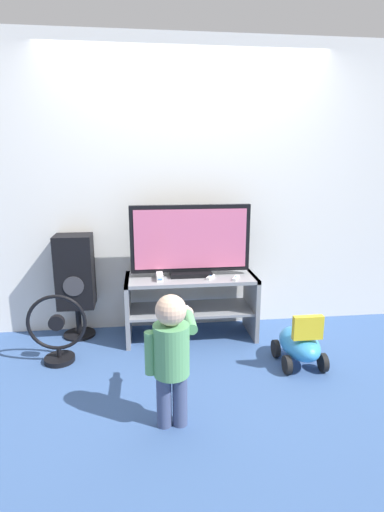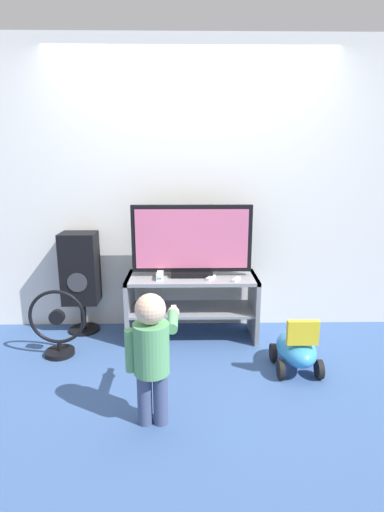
% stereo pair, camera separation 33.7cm
% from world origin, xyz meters
% --- Properties ---
extents(ground_plane, '(16.00, 16.00, 0.00)m').
position_xyz_m(ground_plane, '(0.00, 0.00, 0.00)').
color(ground_plane, '#38568C').
extents(wall_back, '(10.00, 0.06, 2.60)m').
position_xyz_m(wall_back, '(0.00, 0.54, 1.30)').
color(wall_back, silver).
rests_on(wall_back, ground_plane).
extents(tv_stand, '(1.15, 0.46, 0.57)m').
position_xyz_m(tv_stand, '(0.00, 0.23, 0.37)').
color(tv_stand, gray).
rests_on(tv_stand, ground_plane).
extents(television, '(1.04, 0.20, 0.62)m').
position_xyz_m(television, '(0.00, 0.25, 0.88)').
color(television, black).
rests_on(television, tv_stand).
extents(game_console, '(0.05, 0.20, 0.05)m').
position_xyz_m(game_console, '(-0.28, 0.18, 0.60)').
color(game_console, white).
rests_on(game_console, tv_stand).
extents(remote_primary, '(0.09, 0.13, 0.03)m').
position_xyz_m(remote_primary, '(0.37, 0.09, 0.58)').
color(remote_primary, white).
rests_on(remote_primary, tv_stand).
extents(remote_secondary, '(0.10, 0.13, 0.03)m').
position_xyz_m(remote_secondary, '(0.16, 0.14, 0.58)').
color(remote_secondary, white).
rests_on(remote_secondary, tv_stand).
extents(child, '(0.32, 0.47, 0.83)m').
position_xyz_m(child, '(-0.26, -0.98, 0.49)').
color(child, '#3F4C72').
rests_on(child, ground_plane).
extents(speaker_tower, '(0.32, 0.29, 0.93)m').
position_xyz_m(speaker_tower, '(-1.01, 0.36, 0.59)').
color(speaker_tower, black).
rests_on(speaker_tower, ground_plane).
extents(floor_fan, '(0.46, 0.24, 0.56)m').
position_xyz_m(floor_fan, '(-1.10, -0.11, 0.25)').
color(floor_fan, black).
rests_on(floor_fan, ground_plane).
extents(ride_on_toy, '(0.32, 0.48, 0.45)m').
position_xyz_m(ride_on_toy, '(0.78, -0.38, 0.17)').
color(ride_on_toy, '#338CD1').
rests_on(ride_on_toy, ground_plane).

